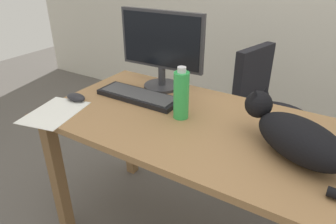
% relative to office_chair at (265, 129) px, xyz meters
% --- Properties ---
extents(desk, '(1.56, 0.73, 0.74)m').
position_rel_office_chair_xyz_m(desk, '(-0.07, -0.73, 0.25)').
color(desk, '#9E7247').
rests_on(desk, ground_plane).
extents(office_chair, '(0.50, 0.48, 0.90)m').
position_rel_office_chair_xyz_m(office_chair, '(0.00, 0.00, 0.00)').
color(office_chair, black).
rests_on(office_chair, ground_plane).
extents(monitor, '(0.48, 0.20, 0.41)m').
position_rel_office_chair_xyz_m(monitor, '(-0.49, -0.48, 0.58)').
color(monitor, '#333338').
rests_on(monitor, desk).
extents(keyboard, '(0.44, 0.15, 0.03)m').
position_rel_office_chair_xyz_m(keyboard, '(-0.51, -0.66, 0.37)').
color(keyboard, black).
rests_on(keyboard, desk).
extents(cat, '(0.54, 0.34, 0.20)m').
position_rel_office_chair_xyz_m(cat, '(0.26, -0.77, 0.44)').
color(cat, black).
rests_on(cat, desk).
extents(computer_mouse, '(0.11, 0.06, 0.04)m').
position_rel_office_chair_xyz_m(computer_mouse, '(-0.77, -0.85, 0.37)').
color(computer_mouse, '#232328').
rests_on(computer_mouse, desk).
extents(paper_sheet, '(0.27, 0.34, 0.00)m').
position_rel_office_chair_xyz_m(paper_sheet, '(-0.75, -1.00, 0.36)').
color(paper_sheet, white).
rests_on(paper_sheet, desk).
extents(spray_bottle, '(0.07, 0.07, 0.24)m').
position_rel_office_chair_xyz_m(spray_bottle, '(-0.23, -0.73, 0.47)').
color(spray_bottle, green).
rests_on(spray_bottle, desk).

